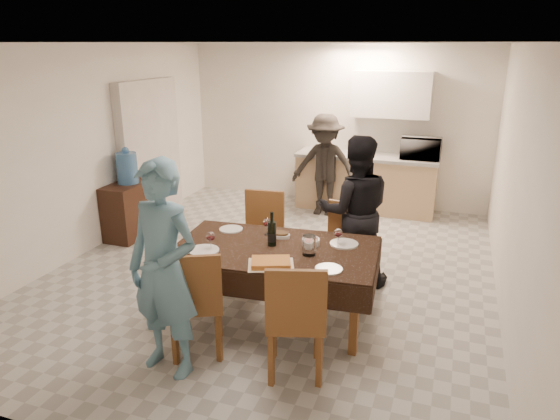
{
  "coord_description": "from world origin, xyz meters",
  "views": [
    {
      "loc": [
        1.91,
        -5.13,
        2.59
      ],
      "look_at": [
        0.19,
        -0.3,
        0.88
      ],
      "focal_mm": 32.0,
      "sensor_mm": 36.0,
      "label": 1
    }
  ],
  "objects_px": {
    "water_pitcher": "(309,245)",
    "person_far": "(355,211)",
    "dining_table": "(275,251)",
    "water_jug": "(127,168)",
    "savoury_tart": "(271,263)",
    "wine_bottle": "(272,229)",
    "console": "(131,209)",
    "person_kitchen": "(325,165)",
    "person_near": "(164,270)",
    "microwave": "(421,148)"
  },
  "relations": [
    {
      "from": "console",
      "to": "water_pitcher",
      "type": "height_order",
      "value": "water_pitcher"
    },
    {
      "from": "dining_table",
      "to": "person_kitchen",
      "type": "distance_m",
      "value": 3.27
    },
    {
      "from": "water_jug",
      "to": "microwave",
      "type": "bearing_deg",
      "value": 31.48
    },
    {
      "from": "savoury_tart",
      "to": "person_far",
      "type": "height_order",
      "value": "person_far"
    },
    {
      "from": "microwave",
      "to": "person_kitchen",
      "type": "bearing_deg",
      "value": 17.91
    },
    {
      "from": "dining_table",
      "to": "water_pitcher",
      "type": "bearing_deg",
      "value": -12.98
    },
    {
      "from": "water_jug",
      "to": "savoury_tart",
      "type": "xyz_separation_m",
      "value": [
        2.78,
        -1.81,
        -0.21
      ]
    },
    {
      "from": "console",
      "to": "savoury_tart",
      "type": "relative_size",
      "value": 2.09
    },
    {
      "from": "person_kitchen",
      "to": "water_pitcher",
      "type": "bearing_deg",
      "value": -77.72
    },
    {
      "from": "wine_bottle",
      "to": "person_far",
      "type": "xyz_separation_m",
      "value": [
        0.6,
        1.0,
        -0.07
      ]
    },
    {
      "from": "savoury_tart",
      "to": "water_jug",
      "type": "bearing_deg",
      "value": 146.85
    },
    {
      "from": "console",
      "to": "dining_table",
      "type": "bearing_deg",
      "value": -28.17
    },
    {
      "from": "dining_table",
      "to": "savoury_tart",
      "type": "relative_size",
      "value": 5.04
    },
    {
      "from": "savoury_tart",
      "to": "person_near",
      "type": "bearing_deg",
      "value": -134.13
    },
    {
      "from": "console",
      "to": "person_near",
      "type": "bearing_deg",
      "value": -49.44
    },
    {
      "from": "person_near",
      "to": "person_far",
      "type": "height_order",
      "value": "person_near"
    },
    {
      "from": "dining_table",
      "to": "console",
      "type": "distance_m",
      "value": 3.05
    },
    {
      "from": "person_near",
      "to": "console",
      "type": "bearing_deg",
      "value": 138.91
    },
    {
      "from": "savoury_tart",
      "to": "microwave",
      "type": "relative_size",
      "value": 0.67
    },
    {
      "from": "water_pitcher",
      "to": "person_near",
      "type": "distance_m",
      "value": 1.35
    },
    {
      "from": "water_jug",
      "to": "person_far",
      "type": "relative_size",
      "value": 0.25
    },
    {
      "from": "dining_table",
      "to": "person_near",
      "type": "bearing_deg",
      "value": -122.5
    },
    {
      "from": "water_pitcher",
      "to": "water_jug",
      "type": "bearing_deg",
      "value": 153.89
    },
    {
      "from": "savoury_tart",
      "to": "person_kitchen",
      "type": "distance_m",
      "value": 3.66
    },
    {
      "from": "dining_table",
      "to": "person_kitchen",
      "type": "relative_size",
      "value": 1.26
    },
    {
      "from": "wine_bottle",
      "to": "microwave",
      "type": "xyz_separation_m",
      "value": [
        1.07,
        3.65,
        0.16
      ]
    },
    {
      "from": "wine_bottle",
      "to": "dining_table",
      "type": "bearing_deg",
      "value": -45.0
    },
    {
      "from": "microwave",
      "to": "person_far",
      "type": "bearing_deg",
      "value": 79.84
    },
    {
      "from": "water_jug",
      "to": "wine_bottle",
      "type": "bearing_deg",
      "value": -27.78
    },
    {
      "from": "dining_table",
      "to": "person_kitchen",
      "type": "bearing_deg",
      "value": 91.61
    },
    {
      "from": "dining_table",
      "to": "person_kitchen",
      "type": "xyz_separation_m",
      "value": [
        -0.37,
        3.25,
        0.08
      ]
    },
    {
      "from": "water_jug",
      "to": "person_far",
      "type": "bearing_deg",
      "value": -6.77
    },
    {
      "from": "console",
      "to": "person_far",
      "type": "distance_m",
      "value": 3.28
    },
    {
      "from": "water_pitcher",
      "to": "person_far",
      "type": "xyz_separation_m",
      "value": [
        0.2,
        1.1,
        0.0
      ]
    },
    {
      "from": "dining_table",
      "to": "water_jug",
      "type": "height_order",
      "value": "water_jug"
    },
    {
      "from": "water_pitcher",
      "to": "savoury_tart",
      "type": "xyz_separation_m",
      "value": [
        -0.25,
        -0.33,
        -0.07
      ]
    },
    {
      "from": "water_jug",
      "to": "water_pitcher",
      "type": "height_order",
      "value": "water_jug"
    },
    {
      "from": "wine_bottle",
      "to": "microwave",
      "type": "relative_size",
      "value": 0.57
    },
    {
      "from": "water_pitcher",
      "to": "person_far",
      "type": "relative_size",
      "value": 0.11
    },
    {
      "from": "console",
      "to": "person_kitchen",
      "type": "bearing_deg",
      "value": 38.2
    },
    {
      "from": "savoury_tart",
      "to": "person_far",
      "type": "xyz_separation_m",
      "value": [
        0.45,
        1.43,
        0.07
      ]
    },
    {
      "from": "person_near",
      "to": "person_kitchen",
      "type": "relative_size",
      "value": 1.13
    },
    {
      "from": "dining_table",
      "to": "person_far",
      "type": "height_order",
      "value": "person_far"
    },
    {
      "from": "savoury_tart",
      "to": "person_kitchen",
      "type": "bearing_deg",
      "value": 97.35
    },
    {
      "from": "person_far",
      "to": "person_kitchen",
      "type": "bearing_deg",
      "value": -84.27
    },
    {
      "from": "wine_bottle",
      "to": "savoury_tart",
      "type": "relative_size",
      "value": 0.85
    },
    {
      "from": "water_pitcher",
      "to": "person_kitchen",
      "type": "xyz_separation_m",
      "value": [
        -0.72,
        3.3,
        -0.05
      ]
    },
    {
      "from": "water_jug",
      "to": "person_kitchen",
      "type": "height_order",
      "value": "person_kitchen"
    },
    {
      "from": "console",
      "to": "wine_bottle",
      "type": "xyz_separation_m",
      "value": [
        2.63,
        -1.38,
        0.53
      ]
    },
    {
      "from": "water_pitcher",
      "to": "savoury_tart",
      "type": "height_order",
      "value": "water_pitcher"
    }
  ]
}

